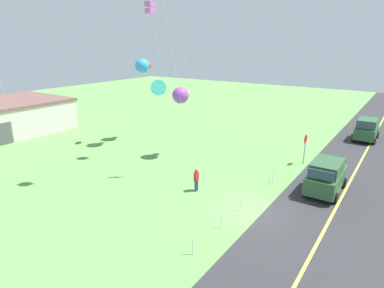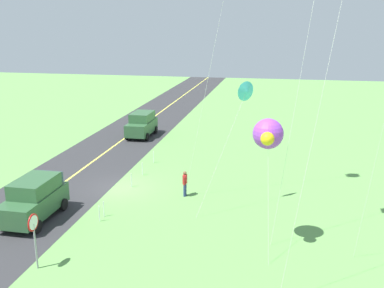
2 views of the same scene
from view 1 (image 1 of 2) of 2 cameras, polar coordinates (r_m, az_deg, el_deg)
name	(u,v)px [view 1 (image 1 of 2)]	position (r m, az deg, el deg)	size (l,w,h in m)	color
ground_plane	(254,212)	(20.39, 10.68, -11.61)	(120.00, 120.00, 0.10)	#60994C
asphalt_road	(323,232)	(19.40, 21.87, -14.07)	(120.00, 7.00, 0.00)	#2D2D30
road_centre_stripe	(323,232)	(19.40, 21.87, -14.06)	(120.00, 0.16, 0.00)	#E5E04C
car_suv_foreground	(326,176)	(23.77, 22.34, -5.16)	(4.40, 2.12, 2.24)	#2D5633
car_parked_east_far	(367,129)	(38.37, 28.15, 2.32)	(4.40, 2.12, 2.24)	#2D5633
stop_sign	(305,143)	(28.34, 19.11, 0.11)	(0.76, 0.08, 2.56)	gray
person_adult_near	(196,179)	(22.24, 0.77, -6.13)	(0.58, 0.22, 1.60)	navy
kite_blue_mid	(143,66)	(33.47, -8.57, 13.32)	(1.90, 2.02, 8.21)	silver
kite_green_far	(150,8)	(27.56, -7.36, 22.44)	(1.88, 1.72, 12.73)	silver
kite_pink_drift	(159,88)	(23.28, -5.85, 9.69)	(2.84, 2.84, 7.24)	silver
kite_purple_back	(181,95)	(27.82, -1.94, 8.50)	(2.71, 1.40, 6.17)	silver
fence_post_0	(193,246)	(16.24, 0.11, -17.41)	(0.05, 0.05, 0.90)	silver
fence_post_1	(222,221)	(18.29, 5.21, -13.17)	(0.05, 0.05, 0.90)	silver
fence_post_2	(241,204)	(20.11, 8.49, -10.30)	(0.05, 0.05, 0.90)	silver
fence_post_3	(270,179)	(24.01, 13.37, -5.88)	(0.05, 0.05, 0.90)	silver
fence_post_4	(273,176)	(24.55, 13.89, -5.39)	(0.05, 0.05, 0.90)	silver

